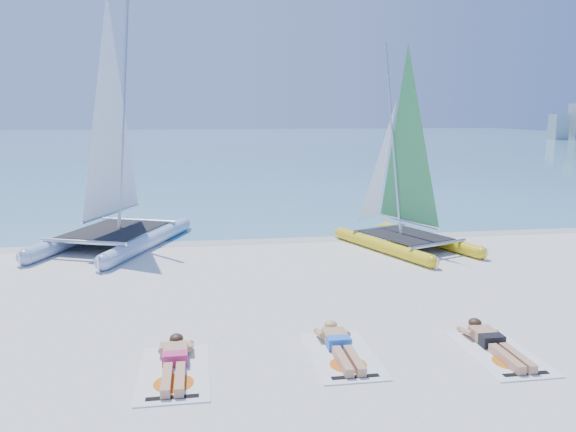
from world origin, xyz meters
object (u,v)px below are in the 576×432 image
Objects in this scene: catamaran_yellow at (398,181)px; towel_a at (175,373)px; sunbather_c at (493,342)px; catamaran_blue at (113,169)px; towel_c at (499,353)px; towel_b at (342,355)px; sunbather_a at (175,360)px; sunbather_b at (339,344)px.

towel_a is (-5.91, -7.21, -1.83)m from catamaran_yellow.
sunbather_c is at bearing 1.10° from towel_a.
catamaran_blue is 3.94× the size of towel_a.
catamaran_blue is 1.25× the size of catamaran_yellow.
catamaran_yellow is at bearing 13.05° from catamaran_blue.
towel_c is (5.01, -0.10, 0.00)m from towel_a.
catamaran_blue is 3.94× the size of towel_b.
sunbather_a is at bearing -54.58° from catamaran_blue.
sunbather_b is 1.00× the size of sunbather_c.
sunbather_b is 2.47m from sunbather_c.
sunbather_b is at bearing -38.68° from catamaran_blue.
towel_a is 1.00× the size of towel_c.
catamaran_yellow is at bearing 49.90° from sunbather_a.
sunbather_a reaches higher than towel_c.
catamaran_blue is 11.08m from sunbather_c.
catamaran_yellow is 3.39× the size of sunbather_c.
towel_c is at bearing -6.84° from towel_b.
towel_b is at bearing 4.45° from towel_a.
catamaran_blue is 4.23× the size of sunbather_a.
towel_a and towel_b have the same top height.
towel_a is 1.00× the size of towel_b.
towel_c is (2.46, -0.49, -0.11)m from sunbather_b.
towel_c is 1.07× the size of sunbather_c.
towel_b is (-3.35, -7.01, -1.83)m from catamaran_yellow.
towel_c is at bearing -11.20° from sunbather_b.
sunbather_b reaches higher than towel_c.
sunbather_b and sunbather_c have the same top height.
towel_b is 1.00× the size of towel_c.
sunbather_b is 2.51m from towel_c.
catamaran_yellow is 3.39× the size of sunbather_a.
sunbather_c is at bearing -118.30° from catamaran_yellow.
towel_b is 0.22m from sunbather_b.
sunbather_a is at bearing -179.84° from towel_b.
catamaran_blue is at bearing 103.43° from sunbather_a.
towel_b is at bearing -90.00° from sunbather_b.
catamaran_blue is at bearing 103.14° from towel_a.
sunbather_a reaches higher than towel_b.
towel_a is at bearing -178.90° from sunbather_c.
towel_b and towel_c have the same top height.
catamaran_blue is 4.23× the size of sunbather_b.
sunbather_c is (5.01, -0.10, 0.00)m from sunbather_a.
catamaran_yellow reaches higher than sunbather_b.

